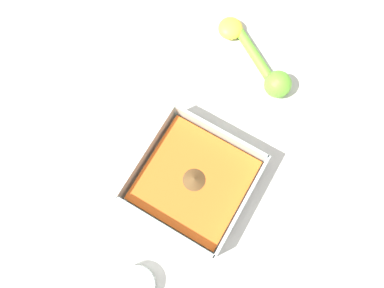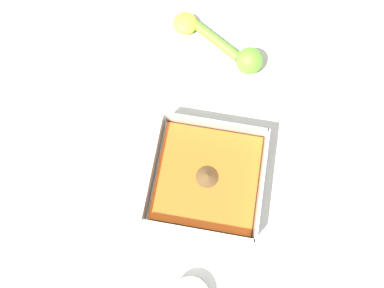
{
  "view_description": "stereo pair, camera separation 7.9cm",
  "coord_description": "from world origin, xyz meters",
  "views": [
    {
      "loc": [
        0.12,
        0.07,
        0.8
      ],
      "look_at": [
        -0.07,
        -0.04,
        0.04
      ],
      "focal_mm": 35.0,
      "sensor_mm": 36.0,
      "label": 1
    },
    {
      "loc": [
        0.15,
        -0.01,
        0.8
      ],
      "look_at": [
        -0.07,
        -0.04,
        0.04
      ],
      "focal_mm": 35.0,
      "sensor_mm": 36.0,
      "label": 2
    }
  ],
  "objects": [
    {
      "name": "ground_plane",
      "position": [
        0.0,
        0.0,
        0.0
      ],
      "size": [
        4.0,
        4.0,
        0.0
      ],
      "primitive_type": "plane",
      "color": "beige"
    },
    {
      "name": "spice_bowl",
      "position": [
        0.23,
        0.01,
        0.01
      ],
      "size": [
        0.08,
        0.08,
        0.03
      ],
      "color": "silver",
      "rests_on": "ground_plane"
    },
    {
      "name": "square_dish",
      "position": [
        -0.01,
        -0.0,
        0.02
      ],
      "size": [
        0.23,
        0.23,
        0.07
      ],
      "color": "silver",
      "rests_on": "ground_plane"
    },
    {
      "name": "lemon_half",
      "position": [
        -0.37,
        -0.11,
        0.02
      ],
      "size": [
        0.06,
        0.06,
        0.03
      ],
      "color": "yellow",
      "rests_on": "ground_plane"
    },
    {
      "name": "lemon_squeezer",
      "position": [
        -0.3,
        0.03,
        0.03
      ],
      "size": [
        0.13,
        0.19,
        0.06
      ],
      "rotation": [
        0.0,
        0.0,
        1.02
      ],
      "color": "#6BC633",
      "rests_on": "ground_plane"
    }
  ]
}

